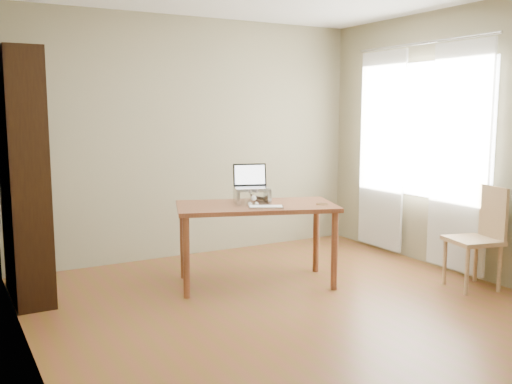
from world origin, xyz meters
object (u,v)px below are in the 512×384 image
keyboard (266,207)px  chair (479,233)px  laptop (249,182)px  cat (249,195)px  bookshelf (24,177)px  desk (256,214)px

keyboard → chair: 1.95m
laptop → cat: (-0.01, -0.02, -0.12)m
keyboard → bookshelf: bearing=-177.2°
desk → chair: (1.71, -1.07, -0.15)m
laptop → cat: bearing=-92.5°
bookshelf → desk: 2.03m
laptop → keyboard: laptop is taller
laptop → keyboard: (-0.02, -0.36, -0.18)m
bookshelf → cat: bearing=-15.2°
bookshelf → chair: size_ratio=2.26×
bookshelf → desk: (1.89, -0.62, -0.39)m
bookshelf → desk: size_ratio=1.32×
desk → laptop: bearing=109.3°
bookshelf → keyboard: size_ratio=6.32×
keyboard → chair: size_ratio=0.36×
laptop → chair: 2.14m
bookshelf → desk: bookshelf is taller
bookshelf → keyboard: 2.07m
desk → keyboard: bearing=-77.0°
desk → keyboard: size_ratio=4.80×
bookshelf → laptop: 1.96m
bookshelf → chair: bookshelf is taller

